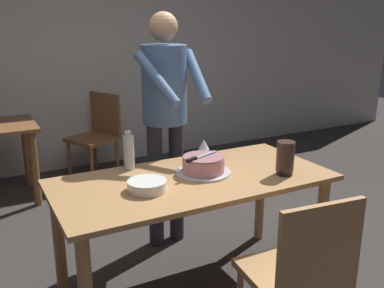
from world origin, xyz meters
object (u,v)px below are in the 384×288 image
(cake_knife, at_px, (196,158))
(main_dining_table, at_px, (193,195))
(background_chair_2, at_px, (97,132))
(hurricane_lamp, at_px, (285,158))
(wine_glass_near, at_px, (204,145))
(person_cutting_cake, at_px, (165,106))
(chair_near_side, at_px, (300,272))
(water_bottle, at_px, (129,152))
(cake_on_platter, at_px, (203,165))
(plate_stack, at_px, (147,186))

(cake_knife, bearing_deg, main_dining_table, -153.42)
(cake_knife, xyz_separation_m, background_chair_2, (0.04, 2.31, -0.37))
(main_dining_table, height_order, hurricane_lamp, hurricane_lamp)
(cake_knife, relative_size, wine_glass_near, 1.80)
(hurricane_lamp, relative_size, person_cutting_cake, 0.12)
(person_cutting_cake, bearing_deg, main_dining_table, -99.32)
(cake_knife, height_order, hurricane_lamp, hurricane_lamp)
(chair_near_side, bearing_deg, hurricane_lamp, 58.34)
(main_dining_table, relative_size, water_bottle, 6.68)
(hurricane_lamp, relative_size, chair_near_side, 0.23)
(person_cutting_cake, bearing_deg, cake_knife, -97.20)
(cake_knife, distance_m, water_bottle, 0.44)
(main_dining_table, distance_m, cake_knife, 0.23)
(water_bottle, relative_size, hurricane_lamp, 1.19)
(water_bottle, bearing_deg, wine_glass_near, -6.71)
(cake_knife, height_order, background_chair_2, background_chair_2)
(wine_glass_near, height_order, person_cutting_cake, person_cutting_cake)
(wine_glass_near, distance_m, background_chair_2, 2.10)
(water_bottle, bearing_deg, hurricane_lamp, -33.95)
(chair_near_side, bearing_deg, cake_knife, 100.71)
(cake_knife, bearing_deg, water_bottle, 134.64)
(main_dining_table, height_order, wine_glass_near, wine_glass_near)
(cake_on_platter, relative_size, person_cutting_cake, 0.20)
(water_bottle, relative_size, background_chair_2, 0.28)
(plate_stack, distance_m, hurricane_lamp, 0.86)
(main_dining_table, bearing_deg, plate_stack, -169.17)
(main_dining_table, height_order, cake_knife, cake_knife)
(chair_near_side, bearing_deg, wine_glass_near, 87.28)
(plate_stack, distance_m, water_bottle, 0.40)
(hurricane_lamp, xyz_separation_m, person_cutting_cake, (-0.42, 0.82, 0.22))
(main_dining_table, distance_m, background_chair_2, 2.33)
(main_dining_table, distance_m, wine_glass_near, 0.41)
(cake_knife, xyz_separation_m, water_bottle, (-0.31, 0.31, -0.00))
(water_bottle, height_order, hurricane_lamp, water_bottle)
(chair_near_side, distance_m, background_chair_2, 3.10)
(cake_knife, distance_m, wine_glass_near, 0.32)
(cake_on_platter, relative_size, plate_stack, 1.55)
(wine_glass_near, relative_size, water_bottle, 0.58)
(cake_on_platter, height_order, person_cutting_cake, person_cutting_cake)
(plate_stack, height_order, person_cutting_cake, person_cutting_cake)
(cake_on_platter, distance_m, background_chair_2, 2.31)
(cake_on_platter, bearing_deg, hurricane_lamp, -30.65)
(wine_glass_near, distance_m, person_cutting_cake, 0.43)
(cake_knife, bearing_deg, wine_glass_near, 52.07)
(cake_on_platter, xyz_separation_m, wine_glass_near, (0.13, 0.23, 0.05))
(main_dining_table, bearing_deg, hurricane_lamp, -22.51)
(wine_glass_near, bearing_deg, cake_knife, -127.93)
(plate_stack, xyz_separation_m, background_chair_2, (0.39, 2.39, -0.29))
(hurricane_lamp, bearing_deg, wine_glass_near, 121.56)
(cake_knife, height_order, chair_near_side, chair_near_side)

